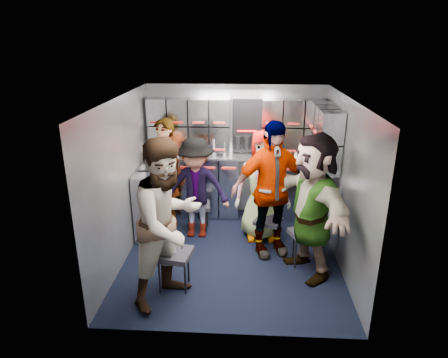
# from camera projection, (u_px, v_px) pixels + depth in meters

# --- Properties ---
(floor) EXTENTS (3.00, 3.00, 0.00)m
(floor) POSITION_uv_depth(u_px,v_px,m) (231.00, 256.00, 5.39)
(floor) COLOR black
(floor) RESTS_ON ground
(wall_back) EXTENTS (2.80, 0.04, 2.10)m
(wall_back) POSITION_uv_depth(u_px,v_px,m) (236.00, 150.00, 6.44)
(wall_back) COLOR gray
(wall_back) RESTS_ON ground
(wall_left) EXTENTS (0.04, 3.00, 2.10)m
(wall_left) POSITION_uv_depth(u_px,v_px,m) (123.00, 181.00, 5.11)
(wall_left) COLOR gray
(wall_left) RESTS_ON ground
(wall_right) EXTENTS (0.04, 3.00, 2.10)m
(wall_right) POSITION_uv_depth(u_px,v_px,m) (344.00, 185.00, 4.95)
(wall_right) COLOR gray
(wall_right) RESTS_ON ground
(ceiling) EXTENTS (2.80, 3.00, 0.02)m
(ceiling) POSITION_uv_depth(u_px,v_px,m) (232.00, 99.00, 4.67)
(ceiling) COLOR silver
(ceiling) RESTS_ON wall_back
(cart_bank_back) EXTENTS (2.68, 0.38, 0.99)m
(cart_bank_back) POSITION_uv_depth(u_px,v_px,m) (235.00, 187.00, 6.43)
(cart_bank_back) COLOR #9498A3
(cart_bank_back) RESTS_ON ground
(cart_bank_left) EXTENTS (0.38, 0.76, 0.99)m
(cart_bank_left) POSITION_uv_depth(u_px,v_px,m) (152.00, 203.00, 5.81)
(cart_bank_left) COLOR #9498A3
(cart_bank_left) RESTS_ON ground
(counter) EXTENTS (2.68, 0.42, 0.03)m
(counter) POSITION_uv_depth(u_px,v_px,m) (235.00, 156.00, 6.25)
(counter) COLOR #AFB2B7
(counter) RESTS_ON cart_bank_back
(locker_bank_back) EXTENTS (2.68, 0.28, 0.82)m
(locker_bank_back) POSITION_uv_depth(u_px,v_px,m) (236.00, 126.00, 6.15)
(locker_bank_back) COLOR #9498A3
(locker_bank_back) RESTS_ON wall_back
(locker_bank_right) EXTENTS (0.28, 1.00, 0.82)m
(locker_bank_right) POSITION_uv_depth(u_px,v_px,m) (325.00, 137.00, 5.47)
(locker_bank_right) COLOR #9498A3
(locker_bank_right) RESTS_ON wall_right
(right_cabinet) EXTENTS (0.28, 1.20, 1.00)m
(right_cabinet) POSITION_uv_depth(u_px,v_px,m) (320.00, 206.00, 5.71)
(right_cabinet) COLOR #9498A3
(right_cabinet) RESTS_ON ground
(coffee_niche) EXTENTS (0.46, 0.16, 0.84)m
(coffee_niche) POSITION_uv_depth(u_px,v_px,m) (247.00, 126.00, 6.20)
(coffee_niche) COLOR black
(coffee_niche) RESTS_ON wall_back
(red_latch_strip) EXTENTS (2.60, 0.02, 0.03)m
(red_latch_strip) POSITION_uv_depth(u_px,v_px,m) (235.00, 168.00, 6.11)
(red_latch_strip) COLOR maroon
(red_latch_strip) RESTS_ON cart_bank_back
(jump_seat_near_left) EXTENTS (0.45, 0.44, 0.47)m
(jump_seat_near_left) POSITION_uv_depth(u_px,v_px,m) (173.00, 256.00, 4.58)
(jump_seat_near_left) COLOR black
(jump_seat_near_left) RESTS_ON ground
(jump_seat_mid_left) EXTENTS (0.40, 0.38, 0.42)m
(jump_seat_mid_left) POSITION_uv_depth(u_px,v_px,m) (198.00, 207.00, 5.99)
(jump_seat_mid_left) COLOR black
(jump_seat_mid_left) RESTS_ON ground
(jump_seat_center) EXTENTS (0.46, 0.45, 0.47)m
(jump_seat_center) POSITION_uv_depth(u_px,v_px,m) (261.00, 206.00, 5.94)
(jump_seat_center) COLOR black
(jump_seat_center) RESTS_ON ground
(jump_seat_mid_right) EXTENTS (0.44, 0.43, 0.41)m
(jump_seat_mid_right) POSITION_uv_depth(u_px,v_px,m) (268.00, 222.00, 5.54)
(jump_seat_mid_right) COLOR black
(jump_seat_mid_right) RESTS_ON ground
(jump_seat_near_right) EXTENTS (0.49, 0.48, 0.46)m
(jump_seat_near_right) POSITION_uv_depth(u_px,v_px,m) (307.00, 236.00, 5.07)
(jump_seat_near_right) COLOR black
(jump_seat_near_right) RESTS_ON ground
(attendant_standing) EXTENTS (0.73, 0.69, 1.67)m
(attendant_standing) POSITION_uv_depth(u_px,v_px,m) (165.00, 173.00, 6.05)
(attendant_standing) COLOR black
(attendant_standing) RESTS_ON ground
(attendant_arc_a) EXTENTS (1.11, 1.15, 1.86)m
(attendant_arc_a) POSITION_uv_depth(u_px,v_px,m) (168.00, 223.00, 4.24)
(attendant_arc_a) COLOR black
(attendant_arc_a) RESTS_ON ground
(attendant_arc_b) EXTENTS (0.98, 0.58, 1.49)m
(attendant_arc_b) POSITION_uv_depth(u_px,v_px,m) (196.00, 188.00, 5.70)
(attendant_arc_b) COLOR black
(attendant_arc_b) RESTS_ON ground
(attendant_arc_c) EXTENTS (0.80, 0.54, 1.60)m
(attendant_arc_c) POSITION_uv_depth(u_px,v_px,m) (263.00, 186.00, 5.64)
(attendant_arc_c) COLOR black
(attendant_arc_c) RESTS_ON ground
(attendant_arc_d) EXTENTS (1.16, 0.79, 1.83)m
(attendant_arc_d) POSITION_uv_depth(u_px,v_px,m) (270.00, 190.00, 5.18)
(attendant_arc_d) COLOR black
(attendant_arc_d) RESTS_ON ground
(attendant_arc_e) EXTENTS (1.18, 1.73, 1.79)m
(attendant_arc_e) POSITION_uv_depth(u_px,v_px,m) (312.00, 206.00, 4.73)
(attendant_arc_e) COLOR black
(attendant_arc_e) RESTS_ON ground
(bottle_left) EXTENTS (0.06, 0.06, 0.23)m
(bottle_left) POSITION_uv_depth(u_px,v_px,m) (225.00, 149.00, 6.17)
(bottle_left) COLOR white
(bottle_left) RESTS_ON counter
(bottle_mid) EXTENTS (0.07, 0.07, 0.27)m
(bottle_mid) POSITION_uv_depth(u_px,v_px,m) (214.00, 147.00, 6.17)
(bottle_mid) COLOR white
(bottle_mid) RESTS_ON counter
(bottle_right) EXTENTS (0.06, 0.06, 0.28)m
(bottle_right) POSITION_uv_depth(u_px,v_px,m) (257.00, 148.00, 6.14)
(bottle_right) COLOR white
(bottle_right) RESTS_ON counter
(cup_left) EXTENTS (0.07, 0.07, 0.11)m
(cup_left) POSITION_uv_depth(u_px,v_px,m) (176.00, 152.00, 6.22)
(cup_left) COLOR #C4A98A
(cup_left) RESTS_ON counter
(cup_right) EXTENTS (0.08, 0.08, 0.11)m
(cup_right) POSITION_uv_depth(u_px,v_px,m) (297.00, 154.00, 6.12)
(cup_right) COLOR #C4A98A
(cup_right) RESTS_ON counter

